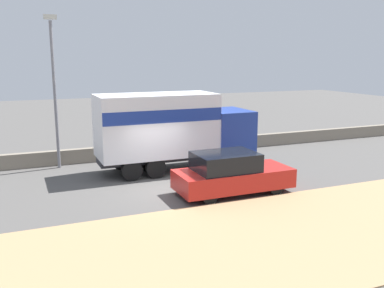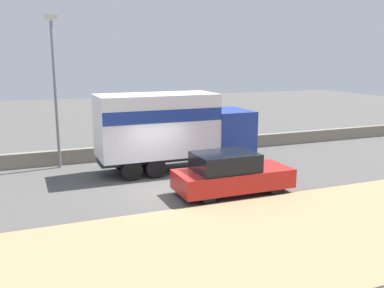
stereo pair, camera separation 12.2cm
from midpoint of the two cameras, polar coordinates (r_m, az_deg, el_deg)
ground_plane at (r=17.02m, az=-2.77°, el=-6.01°), size 80.00×80.00×0.00m
dirt_shoulder_foreground at (r=12.27m, az=6.11°, el=-13.14°), size 60.00×6.47×0.04m
stone_wall_backdrop at (r=22.23m, az=-7.69°, el=-0.97°), size 60.00×0.35×0.71m
street_lamp at (r=20.59m, az=-17.68°, el=7.94°), size 0.56×0.28×6.96m
box_truck at (r=19.43m, az=-2.57°, el=2.30°), size 7.15×2.45×3.53m
car_hatchback at (r=16.35m, az=5.41°, el=-3.96°), size 4.46×1.85×1.61m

